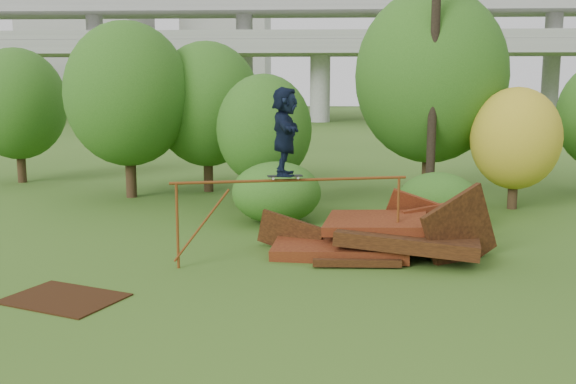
{
  "coord_description": "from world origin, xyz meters",
  "views": [
    {
      "loc": [
        -0.16,
        -11.6,
        3.83
      ],
      "look_at": [
        -0.8,
        2.0,
        1.6
      ],
      "focal_mm": 40.0,
      "sensor_mm": 36.0,
      "label": 1
    }
  ],
  "objects_px": {
    "skater": "(285,131)",
    "utility_pole": "(435,30)",
    "flat_plate": "(64,298)",
    "scrap_pile": "(381,238)"
  },
  "relations": [
    {
      "from": "scrap_pile",
      "to": "flat_plate",
      "type": "bearing_deg",
      "value": -150.67
    },
    {
      "from": "flat_plate",
      "to": "utility_pole",
      "type": "height_order",
      "value": "utility_pole"
    },
    {
      "from": "scrap_pile",
      "to": "utility_pole",
      "type": "xyz_separation_m",
      "value": [
        2.09,
        5.8,
        5.15
      ]
    },
    {
      "from": "skater",
      "to": "flat_plate",
      "type": "height_order",
      "value": "skater"
    },
    {
      "from": "skater",
      "to": "scrap_pile",
      "type": "bearing_deg",
      "value": -73.61
    },
    {
      "from": "scrap_pile",
      "to": "utility_pole",
      "type": "height_order",
      "value": "utility_pole"
    },
    {
      "from": "flat_plate",
      "to": "utility_pole",
      "type": "xyz_separation_m",
      "value": [
        8.17,
        9.21,
        5.54
      ]
    },
    {
      "from": "scrap_pile",
      "to": "flat_plate",
      "type": "relative_size",
      "value": 2.78
    },
    {
      "from": "flat_plate",
      "to": "skater",
      "type": "bearing_deg",
      "value": 34.22
    },
    {
      "from": "skater",
      "to": "utility_pole",
      "type": "bearing_deg",
      "value": -35.77
    }
  ]
}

